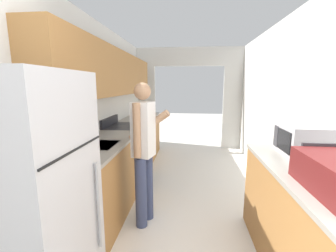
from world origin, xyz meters
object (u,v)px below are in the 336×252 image
Objects in this scene: range_oven at (128,152)px; microwave at (302,140)px; refrigerator at (31,203)px; person at (144,151)px.

microwave reaches higher than range_oven.
refrigerator is 1.24m from person.
refrigerator reaches higher than range_oven.
range_oven is 1.36m from person.
range_oven is 2.29× the size of microwave.
person is 1.60m from microwave.
refrigerator is 2.31m from microwave.
refrigerator is 1.04× the size of person.
refrigerator is 1.58× the size of range_oven.
refrigerator reaches higher than person.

